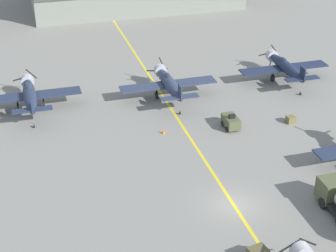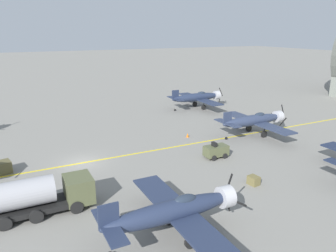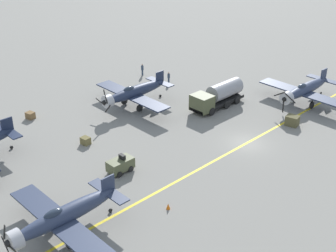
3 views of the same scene
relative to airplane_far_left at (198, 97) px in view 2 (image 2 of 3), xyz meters
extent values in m
plane|color=gray|center=(16.00, -24.16, -2.01)|extent=(400.00, 400.00, 0.00)
cube|color=yellow|center=(16.00, -24.16, -2.01)|extent=(0.30, 160.00, 0.01)
ellipsoid|color=#242E47|center=(0.00, -0.41, 0.04)|extent=(1.50, 9.50, 1.42)
cylinder|color=#B7B7BC|center=(0.00, 4.04, 0.04)|extent=(1.58, 0.90, 1.58)
ellipsoid|color=#232D3D|center=(0.00, 0.73, 0.60)|extent=(0.80, 1.70, 0.76)
cube|color=#242E47|center=(0.00, 0.35, -0.30)|extent=(12.00, 2.10, 0.16)
cube|color=#242E47|center=(0.00, -4.50, 0.19)|extent=(4.40, 1.10, 0.12)
cube|color=#242E47|center=(0.00, -4.50, 0.84)|extent=(0.14, 1.30, 1.60)
sphere|color=black|center=(0.00, 4.54, 0.04)|extent=(0.56, 0.56, 0.56)
cube|color=black|center=(-0.86, 4.54, 0.20)|extent=(1.75, 0.06, 0.46)
cube|color=black|center=(0.29, 4.54, -0.79)|extent=(0.71, 0.06, 1.70)
cube|color=black|center=(0.57, 4.54, 0.70)|extent=(1.25, 0.06, 1.42)
cylinder|color=black|center=(-1.50, 0.35, -0.93)|extent=(0.14, 0.14, 1.26)
cylinder|color=black|center=(-1.50, 0.35, -1.56)|extent=(0.22, 0.90, 0.90)
cylinder|color=black|center=(1.50, 0.35, -0.93)|extent=(0.14, 0.14, 1.26)
cylinder|color=black|center=(1.50, 0.35, -1.56)|extent=(0.22, 0.90, 0.90)
cylinder|color=black|center=(0.00, -4.56, -1.83)|extent=(0.12, 0.36, 0.36)
ellipsoid|color=#232E47|center=(31.78, -21.81, 0.04)|extent=(1.50, 9.50, 1.42)
cylinder|color=#B7B7BC|center=(31.78, -17.36, 0.04)|extent=(1.58, 0.90, 1.58)
ellipsoid|color=#232D3D|center=(31.78, -20.67, 0.60)|extent=(0.80, 1.70, 0.76)
cube|color=#232E47|center=(31.78, -21.05, -0.30)|extent=(12.00, 2.10, 0.16)
cube|color=#232E47|center=(31.78, -25.90, 0.19)|extent=(4.40, 1.10, 0.12)
cube|color=#232E47|center=(31.78, -25.90, 0.84)|extent=(0.14, 1.30, 1.60)
sphere|color=black|center=(31.78, -16.86, 0.04)|extent=(0.56, 0.56, 0.56)
cube|color=black|center=(31.20, -16.86, -0.62)|extent=(1.26, 0.06, 1.41)
cube|color=black|center=(32.63, -16.86, -0.13)|extent=(1.74, 0.06, 0.48)
cube|color=black|center=(31.50, -16.86, 0.87)|extent=(0.69, 0.06, 1.70)
cylinder|color=black|center=(30.28, -21.05, -0.93)|extent=(0.14, 0.14, 1.26)
cylinder|color=black|center=(30.28, -21.05, -1.56)|extent=(0.22, 0.90, 0.90)
cylinder|color=black|center=(33.28, -21.05, -0.93)|extent=(0.14, 0.14, 1.26)
cylinder|color=black|center=(33.28, -21.05, -1.56)|extent=(0.22, 0.90, 0.90)
ellipsoid|color=#2D3750|center=(16.59, -1.80, 0.04)|extent=(1.50, 9.50, 1.42)
cylinder|color=#B7B7BC|center=(16.59, 2.65, 0.04)|extent=(1.58, 0.90, 1.58)
ellipsoid|color=#232D3D|center=(16.59, -0.66, 0.60)|extent=(0.80, 1.70, 0.76)
cube|color=#2D3750|center=(16.59, -1.04, -0.30)|extent=(12.00, 2.10, 0.16)
cube|color=#2D3750|center=(16.59, -5.89, 0.19)|extent=(4.40, 1.10, 0.12)
cube|color=#2D3750|center=(16.59, -5.89, 0.84)|extent=(0.14, 1.30, 1.60)
sphere|color=black|center=(16.59, 3.15, 0.04)|extent=(0.56, 0.56, 0.56)
cube|color=black|center=(16.92, 3.15, 0.85)|extent=(0.79, 0.06, 1.67)
cube|color=black|center=(15.72, 3.15, -0.08)|extent=(1.75, 0.06, 0.37)
cube|color=black|center=(17.12, 3.15, -0.65)|extent=(1.18, 0.06, 1.47)
cylinder|color=black|center=(15.09, -1.04, -0.93)|extent=(0.14, 0.14, 1.26)
cylinder|color=black|center=(15.09, -1.04, -1.56)|extent=(0.22, 0.90, 0.90)
cylinder|color=black|center=(18.09, -1.04, -0.93)|extent=(0.14, 0.14, 1.26)
cylinder|color=black|center=(18.09, -1.04, -1.56)|extent=(0.22, 0.90, 0.90)
cylinder|color=black|center=(16.59, -5.95, -1.83)|extent=(0.12, 0.36, 0.36)
cube|color=black|center=(24.55, -29.19, -1.39)|extent=(2.25, 8.00, 0.40)
cube|color=#515638|center=(24.55, -26.23, -0.59)|extent=(2.50, 2.08, 2.00)
cylinder|color=#9E9EA3|center=(24.55, -30.51, -0.09)|extent=(2.10, 4.96, 2.10)
cylinder|color=black|center=(23.36, -26.71, -1.51)|extent=(0.30, 1.00, 1.00)
cylinder|color=black|center=(25.74, -26.71, -1.51)|extent=(0.30, 1.00, 1.00)
cylinder|color=black|center=(23.36, -29.59, -1.51)|extent=(0.30, 1.00, 1.00)
cylinder|color=black|center=(25.74, -29.59, -1.51)|extent=(0.30, 1.00, 1.00)
cylinder|color=black|center=(23.36, -31.67, -1.51)|extent=(0.30, 1.00, 1.00)
cylinder|color=black|center=(25.74, -31.67, -1.51)|extent=(0.30, 1.00, 1.00)
cube|color=#515638|center=(21.05, -10.65, -1.21)|extent=(1.40, 2.60, 1.10)
cube|color=black|center=(21.05, -10.91, -0.44)|extent=(0.70, 0.36, 0.44)
cylinder|color=black|center=(20.37, -9.94, -1.71)|extent=(0.20, 0.60, 0.60)
cylinder|color=black|center=(21.74, -9.94, -1.71)|extent=(0.20, 0.60, 0.60)
cylinder|color=black|center=(20.37, -11.37, -1.71)|extent=(0.20, 0.60, 0.60)
cylinder|color=black|center=(21.74, -11.37, -1.71)|extent=(0.20, 0.60, 0.60)
cube|color=brown|center=(15.03, -31.47, -1.42)|extent=(1.64, 1.46, 1.19)
cube|color=brown|center=(28.04, -11.38, -1.61)|extent=(1.05, 0.91, 0.80)
cone|color=orange|center=(13.48, -9.86, -1.74)|extent=(0.36, 0.36, 0.55)
camera|label=1|loc=(-0.83, -61.58, 27.89)|focal=60.00mm
camera|label=2|loc=(48.67, -30.46, 11.45)|focal=35.00mm
camera|label=3|loc=(-10.23, 12.94, 22.83)|focal=50.00mm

